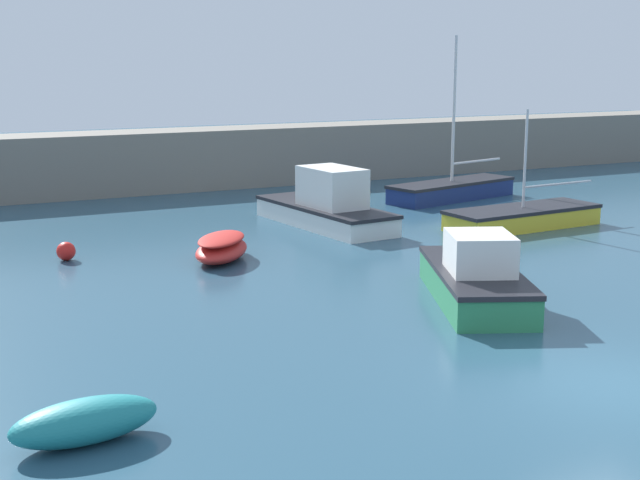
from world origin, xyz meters
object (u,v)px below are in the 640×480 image
at_px(sailboat_twin_hulled, 523,217).
at_px(motorboat_grey_hull, 476,278).
at_px(mooring_buoy_red, 66,251).
at_px(fishing_dinghy_green, 85,421).
at_px(cabin_cruiser_white, 327,206).
at_px(rowboat_with_red_cover, 222,248).
at_px(sailboat_tall_mast, 452,189).

xyz_separation_m(sailboat_twin_hulled, motorboat_grey_hull, (-7.03, -7.05, 0.25)).
relative_size(sailboat_twin_hulled, mooring_buoy_red, 11.22).
distance_m(sailboat_twin_hulled, fishing_dinghy_green, 20.19).
bearing_deg(motorboat_grey_hull, sailboat_twin_hulled, -21.63).
bearing_deg(fishing_dinghy_green, cabin_cruiser_white, 46.61).
height_order(rowboat_with_red_cover, sailboat_tall_mast, sailboat_tall_mast).
height_order(rowboat_with_red_cover, motorboat_grey_hull, motorboat_grey_hull).
height_order(fishing_dinghy_green, sailboat_tall_mast, sailboat_tall_mast).
bearing_deg(motorboat_grey_hull, fishing_dinghy_green, 134.27).
distance_m(rowboat_with_red_cover, mooring_buoy_red, 4.46).
relative_size(cabin_cruiser_white, motorboat_grey_hull, 1.18).
height_order(sailboat_tall_mast, mooring_buoy_red, sailboat_tall_mast).
height_order(cabin_cruiser_white, motorboat_grey_hull, cabin_cruiser_white).
bearing_deg(cabin_cruiser_white, rowboat_with_red_cover, 116.98).
bearing_deg(fishing_dinghy_green, sailboat_twin_hulled, 27.66).
bearing_deg(mooring_buoy_red, fishing_dinghy_green, -99.19).
xyz_separation_m(sailboat_twin_hulled, sailboat_tall_mast, (1.23, 6.07, 0.06)).
distance_m(motorboat_grey_hull, mooring_buoy_red, 11.85).
bearing_deg(cabin_cruiser_white, fishing_dinghy_green, 135.28).
relative_size(motorboat_grey_hull, fishing_dinghy_green, 2.32).
distance_m(cabin_cruiser_white, sailboat_twin_hulled, 6.69).
relative_size(rowboat_with_red_cover, motorboat_grey_hull, 0.54).
distance_m(sailboat_tall_mast, mooring_buoy_red, 16.77).
bearing_deg(cabin_cruiser_white, mooring_buoy_red, 92.20).
bearing_deg(rowboat_with_red_cover, cabin_cruiser_white, -21.08).
distance_m(motorboat_grey_hull, fishing_dinghy_green, 10.69).
relative_size(cabin_cruiser_white, sailboat_tall_mast, 0.98).
bearing_deg(motorboat_grey_hull, rowboat_with_red_cover, 53.17).
relative_size(rowboat_with_red_cover, mooring_buoy_red, 5.47).
bearing_deg(mooring_buoy_red, sailboat_tall_mast, 14.96).
height_order(rowboat_with_red_cover, sailboat_twin_hulled, sailboat_twin_hulled).
distance_m(rowboat_with_red_cover, motorboat_grey_hull, 7.89).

